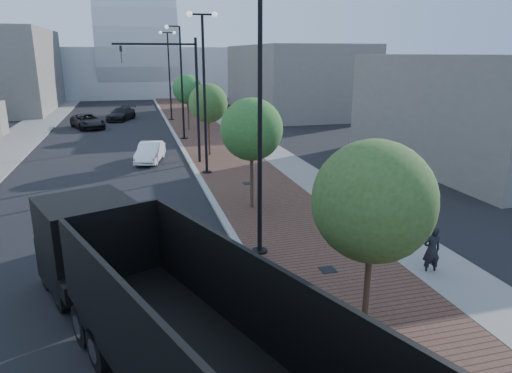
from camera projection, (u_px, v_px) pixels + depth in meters
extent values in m
cube|color=#4C2D23|center=(207.00, 127.00, 45.30)|extent=(7.00, 140.00, 0.12)
cube|color=slate|center=(234.00, 126.00, 45.97)|extent=(2.40, 140.00, 0.13)
cube|color=gray|center=(171.00, 129.00, 44.42)|extent=(0.30, 140.00, 0.14)
cube|color=slate|center=(24.00, 135.00, 41.19)|extent=(4.00, 140.00, 0.12)
cube|color=black|center=(88.00, 241.00, 13.75)|extent=(3.21, 3.27, 2.55)
cube|color=black|center=(76.00, 250.00, 15.14)|extent=(2.36, 1.32, 1.27)
cube|color=black|center=(107.00, 279.00, 12.77)|extent=(2.56, 1.63, 0.49)
cube|color=black|center=(209.00, 373.00, 8.42)|extent=(5.59, 9.28, 0.12)
cube|color=black|center=(142.00, 352.00, 7.44)|extent=(3.42, 8.42, 1.96)
cube|color=black|center=(262.00, 305.00, 8.85)|extent=(3.42, 8.42, 1.96)
cube|color=black|center=(115.00, 244.00, 11.65)|extent=(2.32, 1.01, 1.96)
cylinder|color=black|center=(62.00, 293.00, 13.01)|extent=(0.67, 1.11, 1.08)
cylinder|color=silver|center=(62.00, 293.00, 13.01)|extent=(0.53, 0.67, 0.59)
cylinder|color=black|center=(131.00, 273.00, 14.19)|extent=(0.67, 1.11, 1.08)
cylinder|color=silver|center=(131.00, 273.00, 14.19)|extent=(0.53, 0.67, 0.59)
cylinder|color=black|center=(48.00, 272.00, 14.24)|extent=(0.67, 1.11, 1.08)
cylinder|color=silver|center=(48.00, 272.00, 14.24)|extent=(0.53, 0.67, 0.59)
cylinder|color=black|center=(113.00, 255.00, 15.42)|extent=(0.67, 1.11, 1.08)
cylinder|color=silver|center=(113.00, 255.00, 15.42)|extent=(0.53, 0.67, 0.59)
cylinder|color=black|center=(99.00, 349.00, 10.54)|extent=(0.67, 1.11, 1.08)
cylinder|color=silver|center=(99.00, 349.00, 10.54)|extent=(0.53, 0.67, 0.59)
cylinder|color=black|center=(180.00, 319.00, 11.72)|extent=(0.67, 1.11, 1.08)
cylinder|color=silver|center=(180.00, 319.00, 11.72)|extent=(0.53, 0.67, 0.59)
cylinder|color=black|center=(83.00, 325.00, 11.47)|extent=(0.67, 1.11, 1.08)
cylinder|color=silver|center=(83.00, 325.00, 11.47)|extent=(0.53, 0.67, 0.59)
cylinder|color=black|center=(159.00, 300.00, 12.64)|extent=(0.67, 1.11, 1.08)
cylinder|color=silver|center=(159.00, 300.00, 12.64)|extent=(0.53, 0.67, 0.59)
imported|color=white|center=(150.00, 152.00, 30.98)|extent=(2.30, 4.22, 1.32)
imported|color=black|center=(88.00, 121.00, 44.86)|extent=(3.93, 5.55, 1.41)
imported|color=black|center=(121.00, 114.00, 50.29)|extent=(3.58, 5.13, 1.38)
imported|color=black|center=(431.00, 250.00, 15.06)|extent=(0.65, 0.46, 1.70)
cylinder|color=black|center=(260.00, 252.00, 16.73)|extent=(0.56, 0.56, 0.20)
cylinder|color=black|center=(260.00, 129.00, 15.47)|extent=(0.16, 0.16, 9.00)
cylinder|color=black|center=(207.00, 173.00, 27.86)|extent=(0.56, 0.56, 0.20)
cylinder|color=black|center=(205.00, 97.00, 26.61)|extent=(0.16, 0.16, 9.00)
cylinder|color=black|center=(202.00, 14.00, 25.36)|extent=(1.40, 0.10, 0.10)
sphere|color=silver|center=(189.00, 14.00, 25.18)|extent=(0.32, 0.32, 0.32)
sphere|color=silver|center=(215.00, 15.00, 25.53)|extent=(0.32, 0.32, 0.32)
cylinder|color=black|center=(184.00, 139.00, 39.00)|extent=(0.56, 0.56, 0.20)
cylinder|color=black|center=(182.00, 84.00, 37.74)|extent=(0.16, 0.16, 9.00)
cylinder|color=black|center=(173.00, 26.00, 36.37)|extent=(1.00, 0.10, 0.10)
sphere|color=silver|center=(167.00, 27.00, 36.26)|extent=(0.32, 0.32, 0.32)
cylinder|color=black|center=(172.00, 120.00, 50.13)|extent=(0.56, 0.56, 0.20)
cylinder|color=black|center=(170.00, 77.00, 48.88)|extent=(0.16, 0.16, 9.00)
cylinder|color=black|center=(167.00, 33.00, 47.63)|extent=(1.40, 0.10, 0.10)
sphere|color=silver|center=(160.00, 33.00, 47.45)|extent=(0.32, 0.32, 0.32)
sphere|color=silver|center=(174.00, 33.00, 47.80)|extent=(0.32, 0.32, 0.32)
cylinder|color=black|center=(198.00, 103.00, 29.56)|extent=(0.18, 0.18, 8.00)
cylinder|color=black|center=(155.00, 44.00, 27.94)|extent=(5.00, 0.12, 0.12)
imported|color=black|center=(121.00, 54.00, 27.61)|extent=(0.16, 0.20, 1.00)
cylinder|color=#382619|center=(367.00, 283.00, 10.94)|extent=(0.16, 0.16, 3.59)
sphere|color=#2E501B|center=(374.00, 201.00, 10.37)|extent=(2.82, 2.82, 2.82)
sphere|color=#2E501B|center=(382.00, 206.00, 10.82)|extent=(1.97, 1.97, 1.97)
sphere|color=#2E501B|center=(369.00, 191.00, 9.92)|extent=(1.69, 1.69, 1.69)
cylinder|color=#382619|center=(252.00, 173.00, 21.15)|extent=(0.16, 0.16, 3.53)
sphere|color=#295E20|center=(252.00, 129.00, 20.59)|extent=(2.82, 2.82, 2.82)
sphere|color=#295E20|center=(258.00, 133.00, 21.04)|extent=(1.97, 1.97, 1.97)
sphere|color=#295E20|center=(247.00, 123.00, 20.14)|extent=(1.69, 1.69, 1.69)
cylinder|color=#382619|center=(209.00, 132.00, 32.29)|extent=(0.16, 0.16, 3.51)
sphere|color=#2D591E|center=(208.00, 103.00, 31.73)|extent=(2.70, 2.70, 2.70)
sphere|color=#2D591E|center=(213.00, 106.00, 32.18)|extent=(1.89, 1.89, 1.89)
sphere|color=#2D591E|center=(204.00, 98.00, 31.28)|extent=(1.62, 1.62, 1.62)
cylinder|color=#382619|center=(188.00, 111.00, 43.41)|extent=(0.16, 0.16, 3.60)
sphere|color=#216124|center=(187.00, 89.00, 42.84)|extent=(2.73, 2.73, 2.73)
sphere|color=#216124|center=(191.00, 92.00, 43.29)|extent=(1.91, 1.91, 1.91)
sphere|color=#216124|center=(184.00, 85.00, 42.39)|extent=(1.64, 1.64, 1.64)
cube|color=#AEB3B9|center=(138.00, 71.00, 84.59)|extent=(50.00, 28.00, 8.00)
cube|color=slate|center=(294.00, 79.00, 56.59)|extent=(12.00, 22.00, 8.00)
cube|color=#65615B|center=(481.00, 111.00, 29.39)|extent=(10.00, 16.00, 7.00)
cube|color=black|center=(328.00, 270.00, 15.31)|extent=(0.50, 0.50, 0.02)
cube|color=black|center=(248.00, 183.00, 25.52)|extent=(0.50, 0.50, 0.02)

